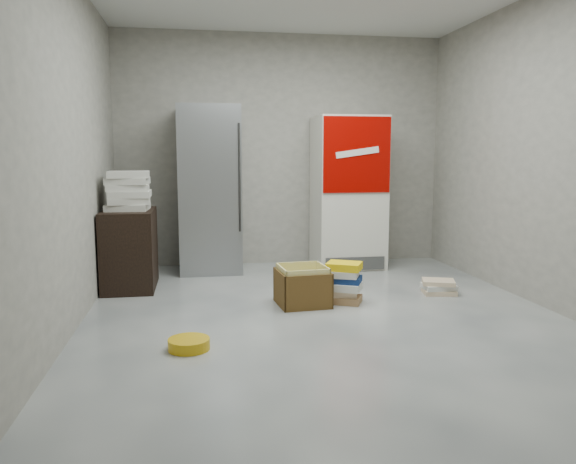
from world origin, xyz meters
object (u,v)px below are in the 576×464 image
(coke_cooler, at_px, (348,192))
(wood_shelf, at_px, (130,249))
(steel_fridge, at_px, (209,190))
(cardboard_box, at_px, (303,289))
(phonebook_stack_main, at_px, (343,283))

(coke_cooler, bearing_deg, wood_shelf, -163.72)
(steel_fridge, xyz_separation_m, cardboard_box, (0.78, -1.65, -0.80))
(coke_cooler, xyz_separation_m, wood_shelf, (-2.48, -0.72, -0.50))
(phonebook_stack_main, bearing_deg, coke_cooler, 92.10)
(steel_fridge, relative_size, cardboard_box, 3.95)
(coke_cooler, distance_m, phonebook_stack_main, 1.85)
(steel_fridge, height_order, coke_cooler, steel_fridge)
(steel_fridge, bearing_deg, phonebook_stack_main, -54.69)
(steel_fridge, bearing_deg, cardboard_box, -64.73)
(coke_cooler, distance_m, wood_shelf, 2.63)
(wood_shelf, xyz_separation_m, phonebook_stack_main, (1.99, -0.91, -0.21))
(coke_cooler, bearing_deg, phonebook_stack_main, -106.52)
(coke_cooler, height_order, wood_shelf, coke_cooler)
(steel_fridge, height_order, wood_shelf, steel_fridge)
(cardboard_box, bearing_deg, steel_fridge, 110.23)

